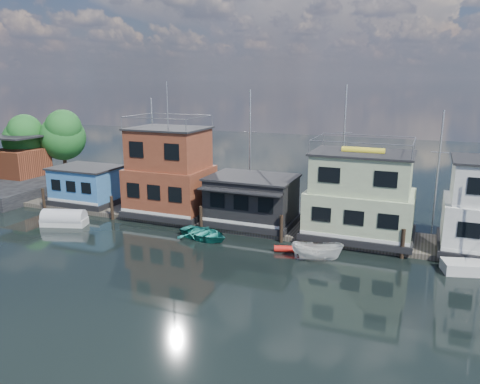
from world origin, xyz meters
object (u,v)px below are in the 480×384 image
at_px(houseboat_blue, 87,185).
at_px(houseboat_green, 360,197).
at_px(red_kayak, 297,249).
at_px(houseboat_dark, 252,200).
at_px(houseboat_red, 170,173).
at_px(tarp_runabout, 64,219).
at_px(motorboat, 317,252).
at_px(dinghy_teal, 204,234).

relative_size(houseboat_blue, houseboat_green, 0.76).
relative_size(houseboat_blue, red_kayak, 1.92).
distance_m(houseboat_dark, red_kayak, 7.21).
bearing_deg(houseboat_green, red_kayak, -130.05).
distance_m(houseboat_red, red_kayak, 14.50).
relative_size(houseboat_red, tarp_runabout, 2.89).
bearing_deg(motorboat, dinghy_teal, 75.00).
distance_m(houseboat_dark, tarp_runabout, 16.48).
xyz_separation_m(houseboat_dark, tarp_runabout, (-15.32, -5.79, -1.84)).
height_order(houseboat_blue, tarp_runabout, houseboat_blue).
height_order(houseboat_dark, houseboat_green, houseboat_green).
height_order(houseboat_blue, houseboat_red, houseboat_red).
height_order(tarp_runabout, motorboat, tarp_runabout).
xyz_separation_m(houseboat_red, houseboat_dark, (8.00, -0.02, -1.69)).
xyz_separation_m(houseboat_green, red_kayak, (-3.76, -4.48, -3.31)).
bearing_deg(motorboat, houseboat_red, 61.69).
distance_m(houseboat_blue, houseboat_dark, 17.50).
height_order(houseboat_blue, houseboat_green, houseboat_green).
bearing_deg(houseboat_dark, tarp_runabout, -159.29).
bearing_deg(houseboat_blue, red_kayak, -11.14).
bearing_deg(houseboat_red, houseboat_green, 0.00).
bearing_deg(tarp_runabout, dinghy_teal, -10.85).
relative_size(houseboat_red, motorboat, 3.27).
height_order(houseboat_dark, red_kayak, houseboat_dark).
relative_size(houseboat_red, dinghy_teal, 2.69).
height_order(houseboat_red, houseboat_green, houseboat_red).
xyz_separation_m(houseboat_blue, motorboat, (24.49, -5.57, -1.50)).
xyz_separation_m(houseboat_dark, motorboat, (6.99, -5.55, -1.72)).
bearing_deg(red_kayak, motorboat, -48.70).
height_order(houseboat_blue, houseboat_dark, houseboat_dark).
distance_m(houseboat_blue, motorboat, 25.16).
bearing_deg(houseboat_blue, houseboat_dark, -0.06).
relative_size(houseboat_red, houseboat_green, 1.41).
distance_m(houseboat_dark, houseboat_green, 9.07).
height_order(houseboat_green, red_kayak, houseboat_green).
relative_size(dinghy_teal, red_kayak, 1.32).
distance_m(tarp_runabout, motorboat, 22.31).
height_order(houseboat_red, red_kayak, houseboat_red).
relative_size(houseboat_blue, tarp_runabout, 1.56).
height_order(houseboat_green, tarp_runabout, houseboat_green).
height_order(houseboat_blue, red_kayak, houseboat_blue).
relative_size(houseboat_dark, tarp_runabout, 1.80).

